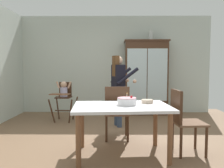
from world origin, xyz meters
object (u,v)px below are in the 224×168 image
object	(u,v)px
ceramic_vase	(151,36)
dining_chair_right_end	(182,117)
china_cabinet	(146,77)
dining_chair_far_side	(117,109)
birthday_cake	(127,101)
adult_person	(118,82)
high_chair_with_toddler	(64,94)
serving_bowl	(147,101)
dining_table	(121,112)

from	to	relation	value
ceramic_vase	dining_chair_right_end	xyz separation A→B (m)	(0.04, -2.92, -1.57)
china_cabinet	dining_chair_far_side	xyz separation A→B (m)	(-0.81, -2.30, -0.45)
ceramic_vase	birthday_cake	size ratio (longest dim) A/B	0.96
adult_person	dining_chair_right_end	world-z (taller)	adult_person
dining_chair_right_end	birthday_cake	bearing A→B (deg)	88.34
dining_chair_far_side	china_cabinet	bearing A→B (deg)	-111.08
high_chair_with_toddler	dining_chair_far_side	xyz separation A→B (m)	(1.25, -1.44, -0.10)
serving_bowl	birthday_cake	bearing A→B (deg)	-152.13
dining_chair_right_end	adult_person	bearing A→B (deg)	25.69
china_cabinet	dining_chair_right_end	size ratio (longest dim) A/B	2.09
china_cabinet	ceramic_vase	xyz separation A→B (m)	(0.12, 0.00, 1.12)
high_chair_with_toddler	dining_table	distance (m)	2.50
dining_table	dining_chair_far_side	world-z (taller)	dining_chair_far_side
china_cabinet	ceramic_vase	size ratio (longest dim) A/B	7.43
serving_bowl	dining_chair_right_end	bearing A→B (deg)	-14.48
china_cabinet	dining_table	size ratio (longest dim) A/B	1.38
china_cabinet	dining_chair_far_side	bearing A→B (deg)	-109.44
birthday_cake	serving_bowl	distance (m)	0.36
ceramic_vase	birthday_cake	world-z (taller)	ceramic_vase
adult_person	birthday_cake	xyz separation A→B (m)	(0.10, -1.64, -0.17)
ceramic_vase	dining_chair_right_end	bearing A→B (deg)	-89.28
serving_bowl	dining_table	bearing A→B (deg)	-152.80
ceramic_vase	serving_bowl	distance (m)	3.14
dining_chair_far_side	dining_table	bearing A→B (deg)	93.45
dining_table	dining_chair_right_end	distance (m)	0.91
adult_person	birthday_cake	bearing A→B (deg)	164.22
china_cabinet	birthday_cake	world-z (taller)	china_cabinet
dining_chair_far_side	ceramic_vase	bearing A→B (deg)	-113.60
dining_table	dining_chair_right_end	size ratio (longest dim) A/B	1.51
china_cabinet	high_chair_with_toddler	size ratio (longest dim) A/B	2.11
adult_person	dining_chair_far_side	size ratio (longest dim) A/B	1.59
china_cabinet	serving_bowl	world-z (taller)	china_cabinet
adult_person	dining_chair_far_side	bearing A→B (deg)	158.44
china_cabinet	high_chair_with_toddler	bearing A→B (deg)	-157.34
adult_person	serving_bowl	world-z (taller)	adult_person
dining_table	dining_chair_right_end	xyz separation A→B (m)	(0.91, 0.07, -0.09)
china_cabinet	birthday_cake	bearing A→B (deg)	-102.86
adult_person	ceramic_vase	bearing A→B (deg)	-53.22
dining_table	dining_chair_far_side	distance (m)	0.69
adult_person	dining_chair_far_side	distance (m)	1.07
adult_person	birthday_cake	world-z (taller)	adult_person
adult_person	china_cabinet	bearing A→B (deg)	-49.64
dining_table	ceramic_vase	bearing A→B (deg)	73.80
birthday_cake	serving_bowl	size ratio (longest dim) A/B	1.56
china_cabinet	birthday_cake	distance (m)	3.04
dining_table	china_cabinet	bearing A→B (deg)	75.88
birthday_cake	serving_bowl	bearing A→B (deg)	27.87
dining_table	serving_bowl	distance (m)	0.47
birthday_cake	dining_chair_right_end	size ratio (longest dim) A/B	0.29
china_cabinet	high_chair_with_toddler	xyz separation A→B (m)	(-2.07, -0.86, -0.36)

